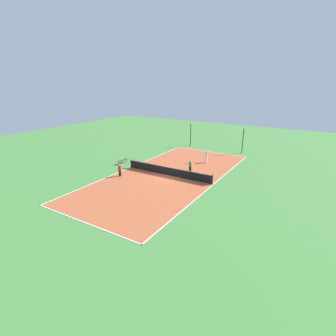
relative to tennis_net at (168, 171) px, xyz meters
The scene contains 12 objects.
ground_plane 0.56m from the tennis_net, ahead, with size 80.00×80.00×0.00m, color #47843D.
court_surface 0.55m from the tennis_net, ahead, with size 11.11×24.76×0.02m.
tennis_net is the anchor object (origin of this frame).
bench 7.53m from the tennis_net, behind, with size 0.36×1.69×0.45m.
player_near_white 7.10m from the tennis_net, 75.78° to the left, with size 0.42×0.42×1.44m.
player_coach_red 5.47m from the tennis_net, 145.82° to the right, with size 0.51×0.51×1.42m.
player_far_green 2.87m from the tennis_net, 55.79° to the left, with size 0.88×0.91×1.42m.
tennis_ball_left_sideline 4.71m from the tennis_net, 63.53° to the left, with size 0.07×0.07×0.07m, color #CCE033.
tennis_ball_far_baseline 9.85m from the tennis_net, 118.27° to the left, with size 0.07×0.07×0.07m, color #CCE033.
tennis_ball_near_net 7.10m from the tennis_net, 103.58° to the right, with size 0.07×0.07×0.07m, color #CCE033.
fence_post_back_left 14.91m from the tennis_net, 106.91° to the left, with size 0.12×0.12×3.69m.
fence_post_back_right 14.91m from the tennis_net, 73.09° to the left, with size 0.12×0.12×3.69m.
Camera 1 is at (14.71, -24.06, 10.30)m, focal length 28.00 mm.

